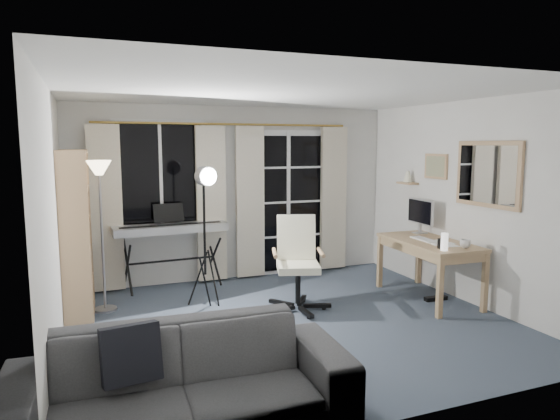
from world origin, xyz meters
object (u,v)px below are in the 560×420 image
Objects in this scene: desk at (429,248)px; sofa at (182,365)px; torchiere_lamp at (100,191)px; keyboard_piano at (171,230)px; monitor at (420,213)px; mug at (465,243)px; studio_light at (206,193)px; bookshelf at (73,239)px; office_chair at (297,254)px.

desk is 0.61× the size of sofa.
keyboard_piano is (0.85, 0.55, -0.58)m from torchiere_lamp.
keyboard_piano is 3.24m from monitor.
studio_light is at bearing 156.36° from mug.
mug is at bearing 22.68° from sofa.
bookshelf is 3.49× the size of monitor.
monitor reaches higher than mug.
sofa reaches higher than mug.
sofa is at bearing -160.19° from mug.
sofa is (-1.69, -2.03, -0.19)m from office_chair.
office_chair is 9.04× the size of mug.
studio_light is at bearing -6.86° from bookshelf.
monitor is (0.20, 0.45, 0.36)m from desk.
keyboard_piano is at bearing 154.54° from desk.
mug is (-0.10, -0.95, -0.21)m from monitor.
office_chair is at bearing -172.78° from monitor.
studio_light is 1.56× the size of office_chair.
keyboard_piano is at bearing 90.84° from studio_light.
bookshelf is 15.37× the size of mug.
monitor is 4.17m from sofa.
keyboard_piano reaches higher than sofa.
torchiere_lamp is 1.02× the size of studio_light.
torchiere_lamp is 3.96m from monitor.
sofa is (0.40, -2.69, -0.93)m from torchiere_lamp.
torchiere_lamp reaches higher than studio_light.
keyboard_piano is 1.06× the size of desk.
keyboard_piano is (1.14, 0.63, -0.07)m from bookshelf.
bookshelf is 1.31m from keyboard_piano.
office_chair is at bearing 171.98° from desk.
mug is at bearing -7.46° from office_chair.
torchiere_lamp is at bearing -149.97° from keyboard_piano.
sofa is at bearing -73.61° from bookshelf.
bookshelf reaches higher than keyboard_piano.
desk is at bearing 101.31° from mug.
sofa is (-3.41, -1.23, -0.34)m from mug.
sofa is (-3.51, -2.18, -0.56)m from monitor.
sofa is at bearing -112.33° from office_chair.
torchiere_lamp reaches higher than mug.
bookshelf reaches higher than monitor.
studio_light is 2.67m from sofa.
desk is at bearing 30.44° from sofa.
torchiere_lamp is 1.17× the size of keyboard_piano.
office_chair is 0.47× the size of sofa.
torchiere_lamp reaches higher than office_chair.
torchiere_lamp is 1.17m from keyboard_piano.
mug is 3.64m from sofa.
bookshelf is 2.47m from office_chair.
monitor reaches higher than sofa.
studio_light is at bearing 176.32° from office_chair.
bookshelf is 1.32× the size of desk.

